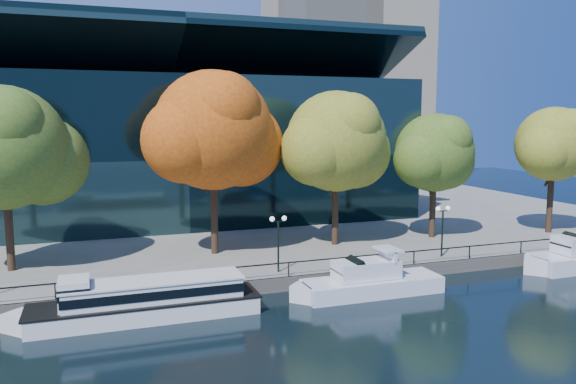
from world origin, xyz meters
name	(u,v)px	position (x,y,z in m)	size (l,w,h in m)	color
ground	(305,304)	(0.00, 0.00, 0.00)	(160.00, 160.00, 0.00)	black
promenade	(200,210)	(0.00, 36.38, 0.50)	(90.00, 67.08, 1.00)	slate
railing	(289,263)	(0.00, 3.25, 1.94)	(88.20, 0.08, 0.99)	black
convention_building	(171,148)	(-4.00, 31.79, 8.51)	(50.00, 24.57, 21.43)	black
tour_boat	(140,299)	(-10.21, 0.87, 1.19)	(14.72, 3.28, 2.79)	white
cruiser_near	(367,281)	(4.60, 0.45, 0.97)	(10.74, 2.77, 3.11)	white
tree_1	(7,150)	(-18.16, 11.21, 9.64)	(10.92, 8.96, 13.19)	black
tree_2	(215,133)	(-3.24, 11.45, 10.72)	(11.84, 9.71, 14.66)	black
tree_3	(338,144)	(7.27, 11.20, 9.73)	(10.69, 8.76, 13.19)	black
tree_4	(436,154)	(16.94, 11.04, 8.62)	(8.91, 7.30, 11.34)	black
tree_5	(555,146)	(28.76, 9.16, 9.29)	(8.75, 7.17, 11.95)	black
lamp_1	(278,231)	(-0.34, 4.50, 3.98)	(1.26, 0.36, 4.03)	black
lamp_2	(443,219)	(13.31, 4.50, 3.98)	(1.26, 0.36, 4.03)	black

